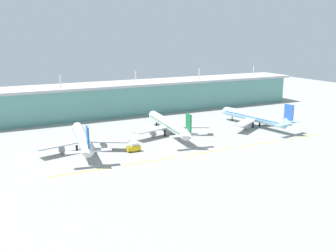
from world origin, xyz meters
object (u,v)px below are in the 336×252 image
Objects in this scene: safety_cone_right_wingtip at (257,138)px; safety_cone_left_wingtip at (301,131)px; airliner_middle at (169,125)px; airliner_far at (255,117)px; fuel_truck at (134,147)px; safety_cone_nose_front at (282,137)px; airliner_near at (82,139)px.

safety_cone_left_wingtip is at bearing 3.65° from safety_cone_right_wingtip.
airliner_middle is 98.18× the size of safety_cone_left_wingtip.
airliner_middle and airliner_far have the same top height.
fuel_truck is 74.08m from safety_cone_right_wingtip.
airliner_far is at bearing 84.63° from safety_cone_nose_front.
safety_cone_right_wingtip is (-15.52, 3.35, 0.00)m from safety_cone_nose_front.
airliner_middle is at bearing 8.45° from airliner_near.
airliner_near is at bearing 166.70° from safety_cone_nose_front.
safety_cone_left_wingtip is at bearing -8.89° from airliner_near.
safety_cone_nose_front is at bearing -164.93° from safety_cone_left_wingtip.
airliner_far is 29.67m from safety_cone_left_wingtip.
safety_cone_nose_front is (-21.11, -5.68, 0.00)m from safety_cone_left_wingtip.
safety_cone_left_wingtip is (110.07, -7.19, -1.91)m from fuel_truck.
airliner_near reaches higher than safety_cone_nose_front.
airliner_middle is at bearing 148.89° from safety_cone_nose_front.
fuel_truck is at bearing 172.61° from safety_cone_right_wingtip.
airliner_middle reaches higher than safety_cone_left_wingtip.
airliner_near is 99.77m from safety_cone_right_wingtip.
fuel_truck is at bearing 171.77° from safety_cone_nose_front.
airliner_middle is 98.18× the size of safety_cone_right_wingtip.
fuel_truck is (-31.45, -21.84, -4.19)m from airliner_middle.
fuel_truck is (23.40, -13.69, -4.18)m from airliner_near.
safety_cone_nose_front is (112.37, -26.56, -6.10)m from airliner_near.
safety_cone_left_wingtip is (18.46, -22.42, -6.10)m from airliner_far.
airliner_near reaches higher than safety_cone_left_wingtip.
safety_cone_nose_front and safety_cone_right_wingtip have the same top height.
airliner_middle is at bearing 34.78° from fuel_truck.
airliner_far is at bearing 53.72° from safety_cone_right_wingtip.
airliner_far is at bearing 9.44° from fuel_truck.
safety_cone_nose_front is 15.88m from safety_cone_right_wingtip.
fuel_truck is at bearing 176.27° from safety_cone_left_wingtip.
safety_cone_right_wingtip is at bearing -13.48° from airliner_near.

